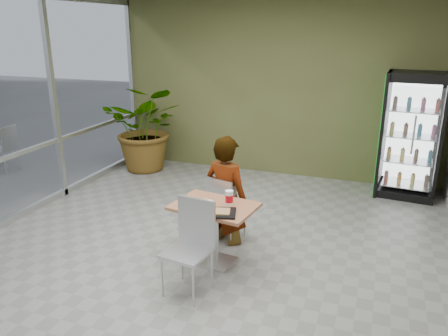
% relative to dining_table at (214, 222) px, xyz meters
% --- Properties ---
extents(ground, '(7.00, 7.00, 0.00)m').
position_rel_dining_table_xyz_m(ground, '(-0.18, 0.04, -0.53)').
color(ground, gray).
rests_on(ground, ground).
extents(room_envelope, '(6.00, 7.00, 3.20)m').
position_rel_dining_table_xyz_m(room_envelope, '(-0.18, 0.04, 1.07)').
color(room_envelope, beige).
rests_on(room_envelope, ground).
extents(dining_table, '(1.01, 0.78, 0.75)m').
position_rel_dining_table_xyz_m(dining_table, '(0.00, 0.00, 0.00)').
color(dining_table, '#B5724D').
rests_on(dining_table, ground).
extents(chair_far, '(0.48, 0.48, 0.88)m').
position_rel_dining_table_xyz_m(chair_far, '(-0.10, 0.58, -0.02)').
color(chair_far, silver).
rests_on(chair_far, ground).
extents(chair_near, '(0.50, 0.50, 1.00)m').
position_rel_dining_table_xyz_m(chair_near, '(-0.04, -0.56, 0.05)').
color(chair_near, silver).
rests_on(chair_near, ground).
extents(seated_woman, '(0.72, 0.56, 1.72)m').
position_rel_dining_table_xyz_m(seated_woman, '(-0.08, 0.62, 0.02)').
color(seated_woman, black).
rests_on(seated_woman, ground).
extents(pizza_plate, '(0.30, 0.23, 0.03)m').
position_rel_dining_table_xyz_m(pizza_plate, '(-0.12, -0.00, 0.23)').
color(pizza_plate, white).
rests_on(pizza_plate, dining_table).
extents(soda_cup, '(0.09, 0.09, 0.17)m').
position_rel_dining_table_xyz_m(soda_cup, '(0.16, 0.07, 0.30)').
color(soda_cup, white).
rests_on(soda_cup, dining_table).
extents(napkin_stack, '(0.20, 0.20, 0.02)m').
position_rel_dining_table_xyz_m(napkin_stack, '(-0.28, -0.19, 0.23)').
color(napkin_stack, white).
rests_on(napkin_stack, dining_table).
extents(cafeteria_tray, '(0.46, 0.39, 0.02)m').
position_rel_dining_table_xyz_m(cafeteria_tray, '(0.12, -0.22, 0.23)').
color(cafeteria_tray, black).
rests_on(cafeteria_tray, dining_table).
extents(beverage_fridge, '(0.99, 0.79, 2.03)m').
position_rel_dining_table_xyz_m(beverage_fridge, '(2.19, 3.17, 0.48)').
color(beverage_fridge, black).
rests_on(beverage_fridge, ground).
extents(potted_plant, '(1.74, 1.58, 1.67)m').
position_rel_dining_table_xyz_m(potted_plant, '(-2.52, 2.91, 0.30)').
color(potted_plant, '#306227').
rests_on(potted_plant, ground).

